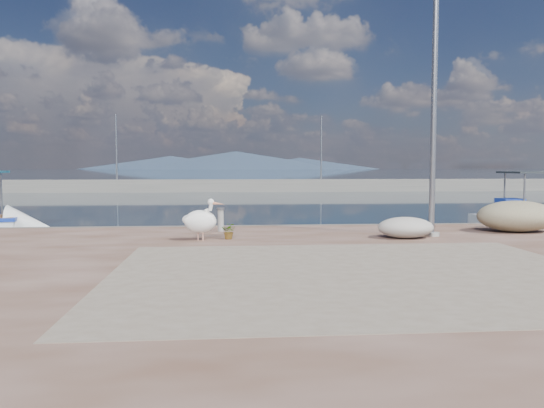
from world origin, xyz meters
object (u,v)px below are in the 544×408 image
Objects in this scene: boat_right at (540,222)px; bollard_near at (221,218)px; lamp_post at (433,118)px; pelican at (201,221)px.

boat_right is 13.49m from bollard_near.
lamp_post reaches higher than boat_right.
lamp_post is at bearing 24.80° from pelican.
bollard_near is (-5.93, 1.51, -2.91)m from lamp_post.
pelican is at bearing -157.04° from boat_right.
bollard_near is at bearing 96.69° from pelican.
bollard_near is (-12.76, -4.32, 0.68)m from boat_right.
pelican is 1.61× the size of bollard_near.
lamp_post is (-6.84, -5.83, 3.59)m from boat_right.
pelican reaches higher than bollard_near.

